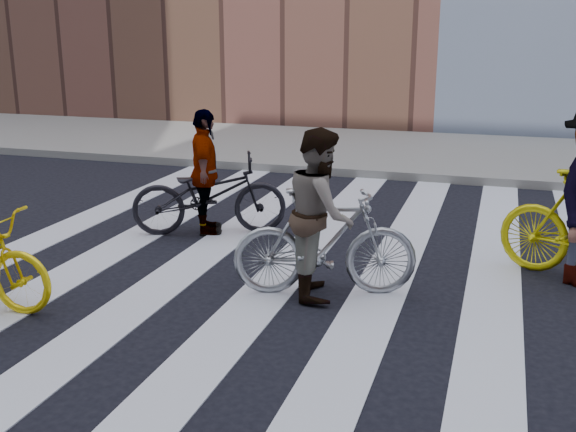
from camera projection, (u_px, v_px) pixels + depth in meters
The scene contains 7 objects.
ground at pixel (334, 277), 7.26m from camera, with size 100.00×100.00×0.00m, color black.
sidewalk_far at pixel (420, 153), 14.12m from camera, with size 100.00×5.00×0.15m, color gray.
zebra_crosswalk at pixel (334, 276), 7.26m from camera, with size 8.25×10.00×0.01m.
bike_silver_mid at pixel (325, 242), 6.65m from camera, with size 0.51×1.82×1.09m, color #9DA1A7.
bike_dark_rear at pixel (209, 195), 8.67m from camera, with size 0.69×1.98×1.04m, color black.
rider_mid at pixel (321, 213), 6.59m from camera, with size 0.82×0.64×1.68m, color slate.
rider_rear at pixel (205, 173), 8.60m from camera, with size 0.95×0.39×1.62m, color slate.
Camera 1 is at (1.60, -6.65, 2.58)m, focal length 42.00 mm.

